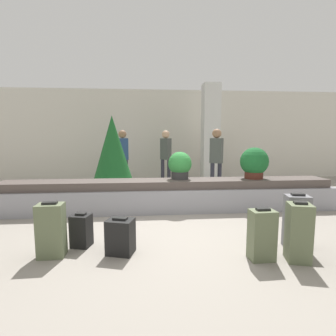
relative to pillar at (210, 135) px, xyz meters
The scene contains 16 objects.
ground_plane 4.82m from the pillar, 110.83° to the right, with size 18.00×18.00×0.00m, color gray.
back_wall 2.03m from the pillar, 142.93° to the left, with size 18.00×0.06×3.20m.
carousel 3.56m from the pillar, 119.13° to the right, with size 7.12×0.75×0.65m.
pillar is the anchor object (origin of this frame).
suitcase_0 5.44m from the pillar, 96.82° to the right, with size 0.31×0.23×0.67m.
suitcase_1 5.47m from the pillar, 92.04° to the right, with size 0.33×0.34×0.76m.
suitcase_2 5.70m from the pillar, 122.88° to the right, with size 0.30×0.29×0.49m.
suitcase_3 5.65m from the pillar, 116.26° to the right, with size 0.40×0.36×0.49m.
suitcase_4 5.09m from the pillar, 89.88° to the right, with size 0.34×0.28×0.78m.
suitcase_5 6.07m from the pillar, 123.84° to the right, with size 0.34×0.25×0.73m.
potted_plant_0 3.18m from the pillar, 115.77° to the right, with size 0.50×0.50×0.58m.
potted_plant_1 2.96m from the pillar, 84.99° to the right, with size 0.60×0.60×0.67m.
traveler_0 1.56m from the pillar, behind, with size 0.35×0.36×1.74m.
traveler_1 2.84m from the pillar, behind, with size 0.36×0.26×1.75m.
traveler_2 1.54m from the pillar, 97.38° to the right, with size 0.36×0.34×1.76m.
decorated_tree 3.31m from the pillar, 153.34° to the right, with size 1.16×1.16×2.09m.
Camera 1 is at (-0.47, -4.07, 1.56)m, focal length 28.00 mm.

